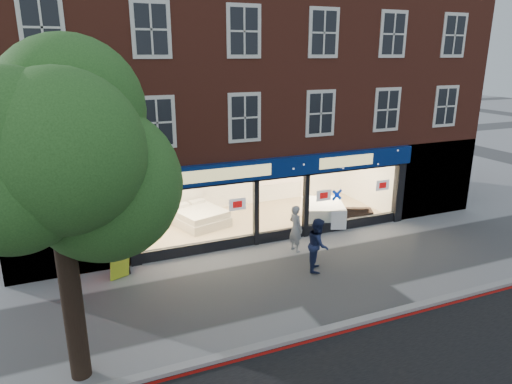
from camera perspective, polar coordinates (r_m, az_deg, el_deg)
ground at (r=15.34m, az=8.17°, el=-10.02°), size 120.00×120.00×0.00m
kerb_line at (r=13.14m, az=15.33°, el=-15.43°), size 60.00×0.10×0.01m
kerb_stone at (r=13.25m, az=14.81°, el=-14.84°), size 60.00×0.25×0.12m
showroom_floor at (r=19.61m, az=0.33°, el=-3.54°), size 11.00×4.50×0.10m
building at (r=19.92m, az=-1.67°, el=16.24°), size 19.00×8.26×10.30m
street_tree at (r=9.64m, az=-24.39°, el=3.62°), size 4.00×3.20×6.60m
display_bed at (r=19.16m, az=-7.36°, el=-2.88°), size 2.47×2.73×1.29m
bedside_table at (r=18.99m, az=-12.88°, el=-3.64°), size 0.45×0.45×0.55m
mattress_stack at (r=19.46m, az=8.36°, el=-2.48°), size 2.26×2.49×0.80m
sofa at (r=20.10m, az=11.69°, el=-2.42°), size 1.98×1.43×0.54m
a_board at (r=15.32m, az=-16.70°, el=-8.60°), size 0.75×0.62×0.99m
pedestrian_grey at (r=16.56m, az=4.99°, el=-4.55°), size 0.55×0.71×1.73m
pedestrian_blue at (r=15.21m, az=7.76°, el=-6.52°), size 1.03×1.10×1.79m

